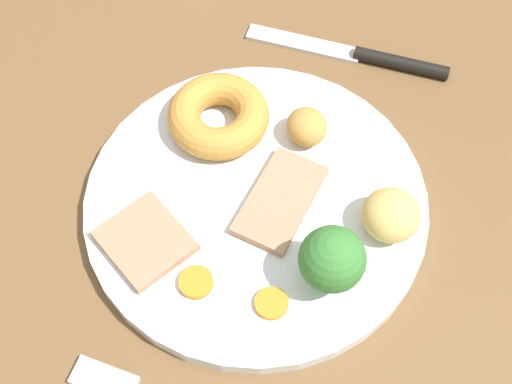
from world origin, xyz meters
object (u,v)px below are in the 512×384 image
Objects in this scene: meat_slice_main at (280,200)px; carrot_coin_back at (271,303)px; dinner_plate at (256,203)px; roast_potato_left at (307,127)px; carrot_coin_front at (193,281)px; broccoli_floret at (332,260)px; roast_potato_right at (390,217)px; knife at (364,56)px; meat_slice_under at (145,241)px; yorkshire_pudding at (218,116)px.

carrot_coin_back is at bearing -164.03° from meat_slice_main.
roast_potato_left reaches higher than dinner_plate.
carrot_coin_front is 1.04× the size of carrot_coin_back.
broccoli_floret reaches higher than dinner_plate.
roast_potato_left is 14.90cm from carrot_coin_back.
roast_potato_right is 0.76× the size of broccoli_floret.
carrot_coin_front is 26.65cm from knife.
broccoli_floret reaches higher than meat_slice_under.
roast_potato_right is (1.23, -10.10, 2.38)cm from dinner_plate.
yorkshire_pudding is at bearing 50.57° from knife.
meat_slice_under is 14.03cm from broccoli_floret.
meat_slice_under is (-6.88, 8.13, 0.00)cm from meat_slice_main.
roast_potato_left is at bearing -77.90° from yorkshire_pudding.
yorkshire_pudding reaches higher than carrot_coin_front.
carrot_coin_back is at bearing -144.04° from yorkshire_pudding.
yorkshire_pudding is (5.41, 5.36, 2.04)cm from dinner_plate.
meat_slice_main is at bearing -22.33° from carrot_coin_front.
roast_potato_left is 11.40cm from knife.
meat_slice_under is at bearing 70.45° from carrot_coin_front.
roast_potato_right is 0.24× the size of knife.
yorkshire_pudding is at bearing -4.34° from meat_slice_under.
meat_slice_under is 15.66cm from roast_potato_left.
knife is at bearing 9.63° from broccoli_floret.
meat_slice_main is 3.32× the size of carrot_coin_front.
broccoli_floret reaches higher than carrot_coin_front.
roast_potato_left reaches higher than carrot_coin_back.
knife is (17.60, -1.64, -1.35)cm from meat_slice_main.
broccoli_floret reaches higher than yorkshire_pudding.
roast_potato_left is 1.37× the size of carrot_coin_front.
carrot_coin_front is at bearing 94.62° from carrot_coin_back.
dinner_plate is 3.22× the size of yorkshire_pudding.
carrot_coin_front is 5.82cm from carrot_coin_back.
roast_potato_left is 0.19× the size of knife.
yorkshire_pudding is 3.42× the size of carrot_coin_back.
yorkshire_pudding is 14.14cm from carrot_coin_front.
dinner_plate is at bearing 96.95° from roast_potato_right.
dinner_plate is 9.43cm from broccoli_floret.
meat_slice_main is at bearing -49.77° from meat_slice_under.
carrot_coin_front and carrot_coin_back have the same top height.
broccoli_floret is (2.13, -13.56, 2.91)cm from meat_slice_under.
knife is (17.92, -3.50, -0.25)cm from dinner_plate.
carrot_coin_front is at bearing 168.70° from dinner_plate.
roast_potato_right is at bearing -64.56° from meat_slice_under.
roast_potato_left reaches higher than meat_slice_under.
broccoli_floret is at bearing -81.08° from meat_slice_under.
broccoli_floret reaches higher than knife.
broccoli_floret reaches higher than meat_slice_main.
carrot_coin_back is (-7.73, -4.17, 0.93)cm from dinner_plate.
meat_slice_under is at bearing 115.44° from roast_potato_right.
knife is at bearing 21.56° from roast_potato_right.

